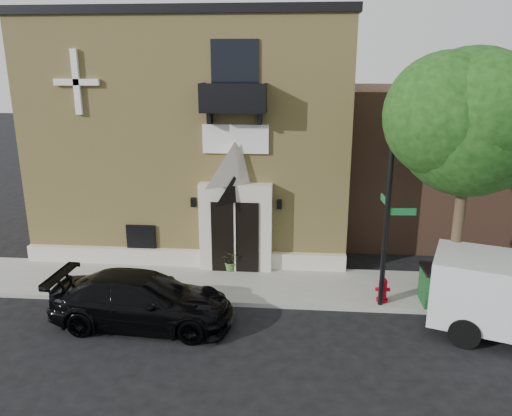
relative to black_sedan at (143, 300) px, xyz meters
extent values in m
plane|color=black|center=(3.26, 1.28, -0.77)|extent=(120.00, 120.00, 0.00)
cube|color=gray|center=(4.26, 2.78, -0.70)|extent=(42.00, 3.00, 0.15)
cube|color=tan|center=(0.26, 9.28, 3.73)|extent=(12.00, 10.00, 9.00)
cube|color=black|center=(0.26, 9.28, 8.38)|extent=(12.20, 10.20, 0.30)
cube|color=beige|center=(0.26, 4.16, -0.32)|extent=(12.00, 0.30, 0.60)
cube|color=beige|center=(2.26, 4.03, 0.98)|extent=(2.60, 0.55, 3.20)
pyramid|color=beige|center=(2.26, 4.03, 3.33)|extent=(2.60, 0.55, 1.50)
cube|color=black|center=(2.26, 3.74, 0.68)|extent=(1.70, 0.06, 2.60)
cube|color=beige|center=(2.26, 3.70, 0.68)|extent=(0.06, 0.04, 2.60)
cube|color=white|center=(2.26, 4.22, 4.13)|extent=(2.30, 0.10, 1.00)
cube|color=black|center=(2.26, 3.83, 5.13)|extent=(2.20, 0.90, 0.10)
cube|color=black|center=(2.26, 3.40, 5.58)|extent=(2.20, 0.06, 0.90)
cube|color=black|center=(1.21, 3.83, 5.58)|extent=(0.06, 0.90, 0.90)
cube|color=black|center=(3.31, 3.83, 5.58)|extent=(0.06, 0.90, 0.90)
cube|color=black|center=(2.26, 4.25, 6.33)|extent=(1.60, 0.08, 2.20)
cube|color=white|center=(-3.24, 4.20, 6.03)|extent=(0.22, 0.14, 2.20)
cube|color=white|center=(-3.24, 4.20, 6.03)|extent=(1.60, 0.14, 0.22)
cube|color=black|center=(-1.34, 4.23, 0.38)|extent=(1.10, 0.10, 1.00)
cube|color=#F85D2B|center=(-1.34, 4.26, 0.38)|extent=(0.85, 0.06, 0.75)
cube|color=black|center=(0.71, 4.16, 1.83)|extent=(0.18, 0.18, 0.32)
cube|color=black|center=(3.81, 4.16, 1.83)|extent=(0.18, 0.18, 0.32)
cylinder|color=#38281C|center=(9.26, 1.73, 1.48)|extent=(0.32, 0.32, 4.20)
sphere|color=#13340E|center=(9.26, 1.73, 5.05)|extent=(4.20, 4.20, 4.20)
sphere|color=#13340E|center=(10.06, 2.03, 4.75)|extent=(3.36, 3.36, 3.36)
sphere|color=#13340E|center=(8.56, 1.53, 5.25)|extent=(3.57, 3.57, 3.57)
sphere|color=#13340E|center=(9.46, 1.03, 5.45)|extent=(3.15, 3.15, 3.15)
imported|color=black|center=(0.00, 0.00, 0.00)|extent=(5.41, 2.38, 1.55)
cylinder|color=black|center=(9.03, -0.48, -0.35)|extent=(0.89, 0.54, 0.84)
cylinder|color=black|center=(9.73, 1.51, -0.35)|extent=(0.89, 0.54, 0.84)
cylinder|color=black|center=(7.11, 1.57, 2.32)|extent=(0.16, 0.16, 5.88)
cube|color=#13602B|center=(7.55, 1.60, 2.41)|extent=(0.83, 0.09, 0.22)
cube|color=#13602B|center=(7.09, 2.01, 2.66)|extent=(0.09, 0.83, 0.22)
cylinder|color=#AF0012|center=(7.20, 1.80, -0.58)|extent=(0.36, 0.36, 0.08)
cylinder|color=#AF0012|center=(7.20, 1.80, -0.27)|extent=(0.26, 0.26, 0.56)
sphere|color=#AF0012|center=(7.20, 1.80, 0.04)|extent=(0.26, 0.26, 0.26)
cylinder|color=#AF0012|center=(7.20, 1.80, -0.22)|extent=(0.45, 0.12, 0.12)
cube|color=#103B19|center=(9.30, 1.81, -0.08)|extent=(1.77, 0.99, 1.08)
cube|color=black|center=(9.30, 1.81, 0.51)|extent=(1.82, 1.04, 0.12)
imported|color=#487430|center=(2.11, 3.81, -0.24)|extent=(0.83, 0.77, 0.77)
imported|color=black|center=(10.17, 2.14, 0.12)|extent=(0.61, 0.47, 1.49)
camera|label=1|loc=(4.44, -12.90, 6.67)|focal=35.00mm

